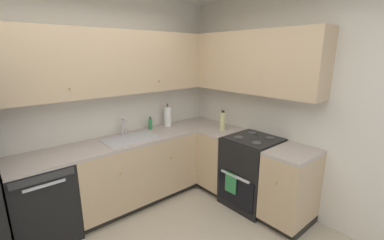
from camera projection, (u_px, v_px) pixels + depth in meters
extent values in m
cube|color=silver|center=(87.00, 105.00, 3.15)|extent=(3.81, 0.05, 2.66)
cube|color=silver|center=(294.00, 107.00, 3.09)|extent=(0.05, 3.42, 2.66)
cube|color=black|center=(42.00, 201.00, 2.72)|extent=(0.60, 0.60, 0.87)
cube|color=#333333|center=(43.00, 178.00, 2.40)|extent=(0.55, 0.01, 0.07)
cube|color=silver|center=(45.00, 186.00, 2.41)|extent=(0.36, 0.02, 0.02)
cube|color=tan|center=(136.00, 168.00, 3.41)|extent=(1.61, 0.60, 0.78)
cube|color=black|center=(137.00, 196.00, 3.54)|extent=(1.61, 0.54, 0.09)
sphere|color=tan|center=(121.00, 174.00, 2.92)|extent=(0.02, 0.02, 0.02)
sphere|color=tan|center=(171.00, 158.00, 3.36)|extent=(0.02, 0.02, 0.02)
cube|color=#B7A89E|center=(134.00, 139.00, 3.30)|extent=(2.82, 0.60, 0.03)
cube|color=tan|center=(222.00, 158.00, 3.73)|extent=(0.60, 0.41, 0.78)
cube|color=black|center=(222.00, 184.00, 3.86)|extent=(0.54, 0.41, 0.09)
cube|color=tan|center=(290.00, 186.00, 2.94)|extent=(0.60, 0.45, 0.78)
cube|color=black|center=(288.00, 218.00, 3.07)|extent=(0.54, 0.45, 0.09)
sphere|color=tan|center=(276.00, 183.00, 2.71)|extent=(0.02, 0.02, 0.02)
cube|color=#B7A89E|center=(222.00, 131.00, 3.63)|extent=(0.60, 0.41, 0.03)
cube|color=#B7A89E|center=(294.00, 153.00, 2.84)|extent=(0.60, 0.45, 0.03)
cube|color=black|center=(252.00, 172.00, 3.36)|extent=(0.64, 0.62, 0.90)
cube|color=black|center=(235.00, 191.00, 3.20)|extent=(0.02, 0.55, 0.38)
cube|color=silver|center=(235.00, 176.00, 3.13)|extent=(0.02, 0.43, 0.02)
cube|color=black|center=(254.00, 138.00, 3.25)|extent=(0.59, 0.60, 0.01)
cube|color=black|center=(269.00, 129.00, 3.42)|extent=(0.03, 0.60, 0.15)
cylinder|color=#4C4C4C|center=(257.00, 143.00, 3.05)|extent=(0.11, 0.11, 0.01)
cylinder|color=#4C4C4C|center=(239.00, 137.00, 3.26)|extent=(0.11, 0.11, 0.01)
cylinder|color=#4C4C4C|center=(270.00, 138.00, 3.23)|extent=(0.11, 0.11, 0.01)
cylinder|color=#4C4C4C|center=(252.00, 133.00, 3.43)|extent=(0.11, 0.11, 0.01)
cube|color=#338C4C|center=(231.00, 183.00, 3.20)|extent=(0.02, 0.17, 0.26)
cube|color=tan|center=(112.00, 63.00, 3.07)|extent=(2.50, 0.32, 0.75)
sphere|color=tan|center=(70.00, 88.00, 2.66)|extent=(0.02, 0.02, 0.02)
sphere|color=tan|center=(159.00, 81.00, 3.35)|extent=(0.02, 0.02, 0.02)
cube|color=tan|center=(245.00, 62.00, 3.31)|extent=(0.32, 2.06, 0.75)
cube|color=#B7B7BC|center=(131.00, 139.00, 3.24)|extent=(0.67, 0.40, 0.01)
cube|color=gray|center=(131.00, 142.00, 3.25)|extent=(0.62, 0.36, 0.09)
cube|color=#99999E|center=(131.00, 141.00, 3.25)|extent=(0.02, 0.35, 0.06)
cylinder|color=silver|center=(122.00, 127.00, 3.38)|extent=(0.02, 0.02, 0.22)
cylinder|color=silver|center=(124.00, 120.00, 3.30)|extent=(0.02, 0.15, 0.02)
cylinder|color=silver|center=(126.00, 132.00, 3.44)|extent=(0.02, 0.02, 0.06)
cylinder|color=#338C4C|center=(150.00, 124.00, 3.64)|extent=(0.05, 0.05, 0.15)
cylinder|color=#262626|center=(150.00, 118.00, 3.62)|extent=(0.02, 0.02, 0.03)
cylinder|color=white|center=(168.00, 116.00, 3.79)|extent=(0.11, 0.11, 0.29)
cylinder|color=#3F3F3F|center=(168.00, 115.00, 3.78)|extent=(0.02, 0.02, 0.35)
cylinder|color=beige|center=(223.00, 121.00, 3.59)|extent=(0.08, 0.08, 0.25)
cylinder|color=black|center=(223.00, 111.00, 3.56)|extent=(0.04, 0.04, 0.02)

